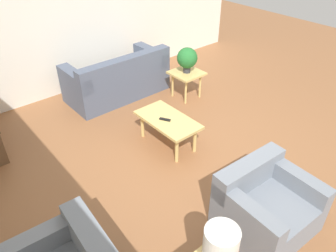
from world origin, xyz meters
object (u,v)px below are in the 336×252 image
armchair (265,205)px  potted_plant (187,58)px  sofa (118,80)px  coffee_table (168,122)px  side_table_plant (187,76)px  table_lamp (220,247)px

armchair → potted_plant: size_ratio=2.16×
sofa → potted_plant: (-0.82, -0.90, 0.43)m
sofa → potted_plant: 1.29m
coffee_table → side_table_plant: size_ratio=1.84×
sofa → potted_plant: potted_plant is taller
coffee_table → armchair: bearing=175.1°
sofa → potted_plant: size_ratio=4.04×
sofa → table_lamp: bearing=68.1°
potted_plant → table_lamp: table_lamp is taller
potted_plant → coffee_table: bearing=126.7°
armchair → side_table_plant: armchair is taller
sofa → armchair: bearing=82.8°
sofa → potted_plant: bearing=137.4°
armchair → sofa: bearing=86.4°
sofa → table_lamp: table_lamp is taller
side_table_plant → sofa: bearing=47.8°
side_table_plant → table_lamp: (-2.92, 2.38, 0.41)m
coffee_table → table_lamp: table_lamp is taller
sofa → coffee_table: sofa is taller
sofa → armchair: size_ratio=1.87×
coffee_table → side_table_plant: side_table_plant is taller
coffee_table → table_lamp: 2.42m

